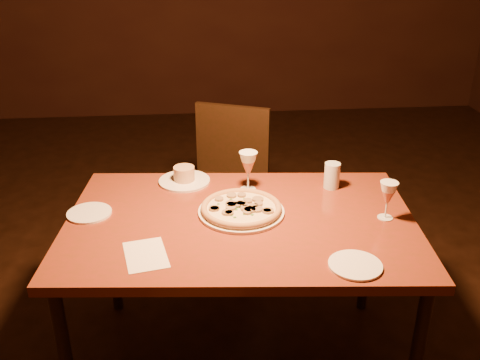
{
  "coord_description": "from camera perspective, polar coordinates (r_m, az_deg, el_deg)",
  "views": [
    {
      "loc": [
        -0.1,
        -2.06,
        1.8
      ],
      "look_at": [
        0.07,
        -0.15,
        0.9
      ],
      "focal_mm": 40.0,
      "sensor_mm": 36.0,
      "label": 1
    }
  ],
  "objects": [
    {
      "name": "side_plate_left",
      "position": [
        2.26,
        -15.78,
        -3.41
      ],
      "size": [
        0.18,
        0.18,
        0.01
      ],
      "primitive_type": "cylinder",
      "color": "white",
      "rests_on": "dining_table"
    },
    {
      "name": "wine_glass_far",
      "position": [
        2.35,
        0.87,
        0.96
      ],
      "size": [
        0.08,
        0.08,
        0.18
      ],
      "primitive_type": null,
      "color": "#C46C51",
      "rests_on": "dining_table"
    },
    {
      "name": "dining_table",
      "position": [
        2.18,
        0.07,
        -5.71
      ],
      "size": [
        1.47,
        1.01,
        0.75
      ],
      "rotation": [
        0.0,
        0.0,
        -0.09
      ],
      "color": "maroon",
      "rests_on": "floor"
    },
    {
      "name": "side_plate_near",
      "position": [
        1.9,
        12.19,
        -8.87
      ],
      "size": [
        0.19,
        0.19,
        0.01
      ],
      "primitive_type": "cylinder",
      "color": "white",
      "rests_on": "dining_table"
    },
    {
      "name": "floor",
      "position": [
        2.73,
        -1.91,
        -16.01
      ],
      "size": [
        7.0,
        7.0,
        0.0
      ],
      "primitive_type": "plane",
      "color": "black",
      "rests_on": "ground"
    },
    {
      "name": "water_tumbler",
      "position": [
        2.41,
        9.78,
        0.47
      ],
      "size": [
        0.07,
        0.07,
        0.12
      ],
      "primitive_type": "cylinder",
      "color": "silver",
      "rests_on": "dining_table"
    },
    {
      "name": "chair_far",
      "position": [
        3.05,
        -1.54,
        0.15
      ],
      "size": [
        0.57,
        0.57,
        0.9
      ],
      "rotation": [
        0.0,
        0.0,
        -0.39
      ],
      "color": "black",
      "rests_on": "floor"
    },
    {
      "name": "menu_card",
      "position": [
        1.95,
        -10.03,
        -7.86
      ],
      "size": [
        0.18,
        0.23,
        0.0
      ],
      "primitive_type": "cube",
      "rotation": [
        0.0,
        0.0,
        0.21
      ],
      "color": "white",
      "rests_on": "dining_table"
    },
    {
      "name": "ramekin_saucer",
      "position": [
        2.46,
        -5.97,
        0.3
      ],
      "size": [
        0.23,
        0.23,
        0.07
      ],
      "color": "white",
      "rests_on": "dining_table"
    },
    {
      "name": "pizza_plate",
      "position": [
        2.18,
        0.13,
        -3.07
      ],
      "size": [
        0.35,
        0.35,
        0.04
      ],
      "color": "white",
      "rests_on": "dining_table"
    },
    {
      "name": "wine_glass_right",
      "position": [
        2.19,
        15.43,
        -2.11
      ],
      "size": [
        0.07,
        0.07,
        0.16
      ],
      "primitive_type": null,
      "color": "#C46C51",
      "rests_on": "dining_table"
    }
  ]
}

